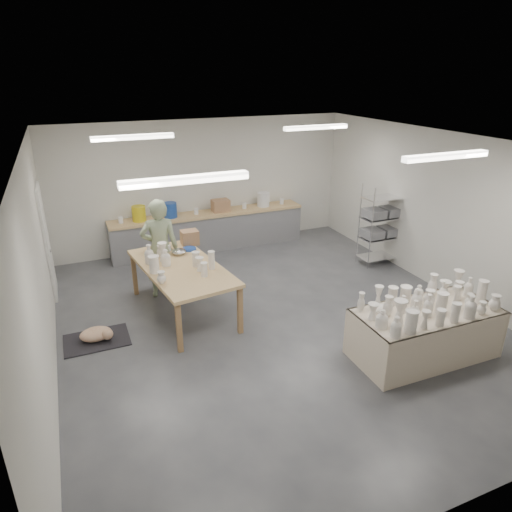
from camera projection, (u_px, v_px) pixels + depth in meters
name	position (u px, v px, depth m)	size (l,w,h in m)	color
room	(268.00, 205.00, 7.14)	(8.00, 8.02, 3.00)	#424449
back_counter	(209.00, 229.00, 10.84)	(4.60, 0.60, 1.24)	tan
wire_shelf	(381.00, 223.00, 9.89)	(0.88, 0.48, 1.80)	silver
drying_table	(425.00, 330.00, 6.78)	(2.17, 1.05, 1.13)	olive
work_table	(180.00, 264.00, 7.91)	(1.51, 2.52, 1.24)	tan
rug	(97.00, 340.00, 7.29)	(1.00, 0.70, 0.02)	black
cat	(97.00, 334.00, 7.24)	(0.55, 0.44, 0.21)	white
potter	(160.00, 249.00, 8.43)	(0.69, 0.45, 1.90)	#92A47F
red_stool	(160.00, 276.00, 8.92)	(0.37, 0.37, 0.30)	#AD182E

